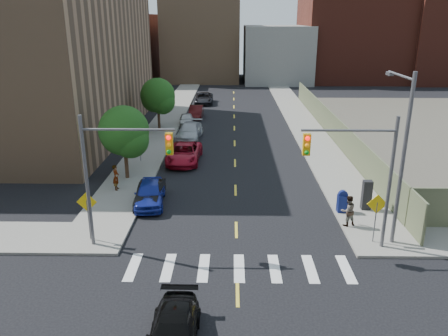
{
  "coord_description": "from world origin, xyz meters",
  "views": [
    {
      "loc": [
        -0.3,
        -14.18,
        11.34
      ],
      "look_at": [
        -0.78,
        12.92,
        2.0
      ],
      "focal_mm": 35.0,
      "sensor_mm": 36.0,
      "label": 1
    }
  ],
  "objects_px": {
    "parked_car_maroon": "(196,112)",
    "pedestrian_east": "(348,211)",
    "parked_car_blue": "(150,193)",
    "parked_car_black": "(150,194)",
    "parked_car_red": "(184,153)",
    "mailbox": "(342,201)",
    "black_sedan": "(173,333)",
    "pedestrian_west": "(116,177)",
    "payphone": "(367,195)",
    "parked_car_silver": "(190,131)",
    "parked_car_grey": "(204,98)",
    "parked_car_white": "(186,120)"
  },
  "relations": [
    {
      "from": "parked_car_blue",
      "to": "payphone",
      "type": "relative_size",
      "value": 2.41
    },
    {
      "from": "parked_car_silver",
      "to": "black_sedan",
      "type": "relative_size",
      "value": 1.23
    },
    {
      "from": "parked_car_black",
      "to": "pedestrian_east",
      "type": "distance_m",
      "value": 12.23
    },
    {
      "from": "parked_car_black",
      "to": "parked_car_maroon",
      "type": "xyz_separation_m",
      "value": [
        0.96,
        25.42,
        0.05
      ]
    },
    {
      "from": "black_sedan",
      "to": "pedestrian_east",
      "type": "xyz_separation_m",
      "value": [
        8.66,
        9.77,
        0.41
      ]
    },
    {
      "from": "parked_car_red",
      "to": "mailbox",
      "type": "bearing_deg",
      "value": -40.87
    },
    {
      "from": "parked_car_grey",
      "to": "payphone",
      "type": "height_order",
      "value": "payphone"
    },
    {
      "from": "parked_car_red",
      "to": "parked_car_blue",
      "type": "bearing_deg",
      "value": -96.31
    },
    {
      "from": "parked_car_blue",
      "to": "parked_car_silver",
      "type": "height_order",
      "value": "parked_car_silver"
    },
    {
      "from": "parked_car_white",
      "to": "pedestrian_west",
      "type": "xyz_separation_m",
      "value": [
        -2.85,
        -19.58,
        0.38
      ]
    },
    {
      "from": "parked_car_blue",
      "to": "parked_car_red",
      "type": "height_order",
      "value": "parked_car_red"
    },
    {
      "from": "parked_car_black",
      "to": "pedestrian_east",
      "type": "bearing_deg",
      "value": -15.35
    },
    {
      "from": "parked_car_grey",
      "to": "parked_car_red",
      "type": "bearing_deg",
      "value": -91.4
    },
    {
      "from": "pedestrian_east",
      "to": "parked_car_maroon",
      "type": "bearing_deg",
      "value": -87.51
    },
    {
      "from": "pedestrian_west",
      "to": "payphone",
      "type": "bearing_deg",
      "value": -102.73
    },
    {
      "from": "parked_car_red",
      "to": "mailbox",
      "type": "xyz_separation_m",
      "value": [
        10.63,
        -9.95,
        0.05
      ]
    },
    {
      "from": "parked_car_red",
      "to": "parked_car_maroon",
      "type": "relative_size",
      "value": 1.24
    },
    {
      "from": "parked_car_grey",
      "to": "pedestrian_east",
      "type": "xyz_separation_m",
      "value": [
        10.5,
        -38.01,
        0.3
      ]
    },
    {
      "from": "pedestrian_west",
      "to": "parked_car_black",
      "type": "bearing_deg",
      "value": -129.33
    },
    {
      "from": "payphone",
      "to": "pedestrian_east",
      "type": "bearing_deg",
      "value": -126.32
    },
    {
      "from": "parked_car_maroon",
      "to": "mailbox",
      "type": "bearing_deg",
      "value": -67.68
    },
    {
      "from": "parked_car_red",
      "to": "pedestrian_west",
      "type": "xyz_separation_m",
      "value": [
        -3.98,
        -6.57,
        0.27
      ]
    },
    {
      "from": "parked_car_red",
      "to": "pedestrian_west",
      "type": "distance_m",
      "value": 7.68
    },
    {
      "from": "mailbox",
      "to": "pedestrian_west",
      "type": "height_order",
      "value": "pedestrian_west"
    },
    {
      "from": "parked_car_white",
      "to": "parked_car_red",
      "type": "bearing_deg",
      "value": -90.07
    },
    {
      "from": "parked_car_red",
      "to": "parked_car_silver",
      "type": "xyz_separation_m",
      "value": [
        -0.23,
        7.25,
        0.01
      ]
    },
    {
      "from": "parked_car_silver",
      "to": "payphone",
      "type": "distance_m",
      "value": 20.86
    },
    {
      "from": "pedestrian_west",
      "to": "mailbox",
      "type": "bearing_deg",
      "value": -105.46
    },
    {
      "from": "black_sedan",
      "to": "payphone",
      "type": "height_order",
      "value": "payphone"
    },
    {
      "from": "parked_car_black",
      "to": "parked_car_silver",
      "type": "height_order",
      "value": "parked_car_silver"
    },
    {
      "from": "parked_car_blue",
      "to": "mailbox",
      "type": "relative_size",
      "value": 3.21
    },
    {
      "from": "parked_car_maroon",
      "to": "parked_car_blue",
      "type": "bearing_deg",
      "value": -92.11
    },
    {
      "from": "parked_car_silver",
      "to": "mailbox",
      "type": "relative_size",
      "value": 3.87
    },
    {
      "from": "parked_car_white",
      "to": "pedestrian_east",
      "type": "bearing_deg",
      "value": -69.91
    },
    {
      "from": "parked_car_blue",
      "to": "parked_car_white",
      "type": "relative_size",
      "value": 1.16
    },
    {
      "from": "parked_car_grey",
      "to": "payphone",
      "type": "distance_m",
      "value": 37.76
    },
    {
      "from": "parked_car_red",
      "to": "parked_car_grey",
      "type": "relative_size",
      "value": 1.03
    },
    {
      "from": "parked_car_blue",
      "to": "pedestrian_east",
      "type": "relative_size",
      "value": 2.48
    },
    {
      "from": "parked_car_red",
      "to": "parked_car_white",
      "type": "height_order",
      "value": "parked_car_red"
    },
    {
      "from": "parked_car_blue",
      "to": "pedestrian_west",
      "type": "xyz_separation_m",
      "value": [
        -2.68,
        2.11,
        0.28
      ]
    },
    {
      "from": "parked_car_silver",
      "to": "parked_car_grey",
      "type": "relative_size",
      "value": 1.0
    },
    {
      "from": "parked_car_maroon",
      "to": "pedestrian_west",
      "type": "bearing_deg",
      "value": -98.79
    },
    {
      "from": "mailbox",
      "to": "pedestrian_west",
      "type": "relative_size",
      "value": 0.78
    },
    {
      "from": "parked_car_maroon",
      "to": "pedestrian_east",
      "type": "xyz_separation_m",
      "value": [
        10.84,
        -28.63,
        0.31
      ]
    },
    {
      "from": "parked_car_black",
      "to": "black_sedan",
      "type": "height_order",
      "value": "parked_car_black"
    },
    {
      "from": "black_sedan",
      "to": "parked_car_silver",
      "type": "bearing_deg",
      "value": 94.65
    },
    {
      "from": "parked_car_blue",
      "to": "parked_car_black",
      "type": "distance_m",
      "value": 0.12
    },
    {
      "from": "pedestrian_west",
      "to": "parked_car_red",
      "type": "bearing_deg",
      "value": -33.65
    },
    {
      "from": "parked_car_red",
      "to": "parked_car_maroon",
      "type": "height_order",
      "value": "parked_car_red"
    },
    {
      "from": "parked_car_silver",
      "to": "parked_car_blue",
      "type": "bearing_deg",
      "value": -89.29
    }
  ]
}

